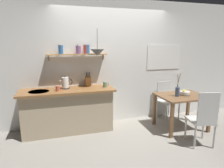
{
  "coord_description": "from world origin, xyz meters",
  "views": [
    {
      "loc": [
        -1.19,
        -3.53,
        1.77
      ],
      "look_at": [
        -0.1,
        0.25,
        0.95
      ],
      "focal_mm": 31.28,
      "sensor_mm": 36.0,
      "label": 1
    }
  ],
  "objects_px": {
    "fruit_bowl": "(185,93)",
    "twig_vase": "(177,91)",
    "dining_chair_far": "(166,98)",
    "pendant_lamp": "(97,52)",
    "dining_chair_near": "(204,117)",
    "coffee_mug_spare": "(105,85)",
    "coffee_mug_by_sink": "(58,88)",
    "electric_kettle": "(65,83)",
    "knife_block": "(88,81)",
    "dining_table": "(182,100)"
  },
  "relations": [
    {
      "from": "fruit_bowl",
      "to": "twig_vase",
      "type": "distance_m",
      "value": 0.22
    },
    {
      "from": "dining_chair_far",
      "to": "pendant_lamp",
      "type": "xyz_separation_m",
      "value": [
        -1.68,
        -0.12,
        1.1
      ]
    },
    {
      "from": "dining_chair_near",
      "to": "coffee_mug_spare",
      "type": "relative_size",
      "value": 8.1
    },
    {
      "from": "dining_chair_far",
      "to": "coffee_mug_by_sink",
      "type": "distance_m",
      "value": 2.51
    },
    {
      "from": "fruit_bowl",
      "to": "electric_kettle",
      "type": "bearing_deg",
      "value": 166.54
    },
    {
      "from": "dining_chair_far",
      "to": "knife_block",
      "type": "bearing_deg",
      "value": 178.15
    },
    {
      "from": "dining_table",
      "to": "fruit_bowl",
      "type": "relative_size",
      "value": 4.75
    },
    {
      "from": "dining_chair_far",
      "to": "coffee_mug_by_sink",
      "type": "relative_size",
      "value": 7.17
    },
    {
      "from": "electric_kettle",
      "to": "pendant_lamp",
      "type": "distance_m",
      "value": 0.88
    },
    {
      "from": "dining_chair_near",
      "to": "knife_block",
      "type": "bearing_deg",
      "value": 140.97
    },
    {
      "from": "electric_kettle",
      "to": "coffee_mug_spare",
      "type": "relative_size",
      "value": 2.06
    },
    {
      "from": "dining_table",
      "to": "electric_kettle",
      "type": "distance_m",
      "value": 2.41
    },
    {
      "from": "electric_kettle",
      "to": "dining_chair_far",
      "type": "bearing_deg",
      "value": 0.87
    },
    {
      "from": "coffee_mug_by_sink",
      "to": "coffee_mug_spare",
      "type": "xyz_separation_m",
      "value": [
        0.94,
        0.07,
        0.01
      ]
    },
    {
      "from": "dining_chair_near",
      "to": "coffee_mug_spare",
      "type": "distance_m",
      "value": 1.93
    },
    {
      "from": "fruit_bowl",
      "to": "electric_kettle",
      "type": "xyz_separation_m",
      "value": [
        -2.37,
        0.57,
        0.23
      ]
    },
    {
      "from": "electric_kettle",
      "to": "fruit_bowl",
      "type": "bearing_deg",
      "value": -13.46
    },
    {
      "from": "coffee_mug_by_sink",
      "to": "coffee_mug_spare",
      "type": "relative_size",
      "value": 1.0
    },
    {
      "from": "dining_chair_near",
      "to": "pendant_lamp",
      "type": "xyz_separation_m",
      "value": [
        -1.58,
        1.24,
        1.06
      ]
    },
    {
      "from": "electric_kettle",
      "to": "dining_table",
      "type": "bearing_deg",
      "value": -13.88
    },
    {
      "from": "fruit_bowl",
      "to": "coffee_mug_spare",
      "type": "relative_size",
      "value": 1.65
    },
    {
      "from": "dining_table",
      "to": "electric_kettle",
      "type": "xyz_separation_m",
      "value": [
        -2.31,
        0.57,
        0.39
      ]
    },
    {
      "from": "twig_vase",
      "to": "coffee_mug_by_sink",
      "type": "bearing_deg",
      "value": 168.88
    },
    {
      "from": "coffee_mug_spare",
      "to": "pendant_lamp",
      "type": "height_order",
      "value": "pendant_lamp"
    },
    {
      "from": "electric_kettle",
      "to": "coffee_mug_spare",
      "type": "bearing_deg",
      "value": -6.26
    },
    {
      "from": "coffee_mug_spare",
      "to": "twig_vase",
      "type": "bearing_deg",
      "value": -20.9
    },
    {
      "from": "dining_table",
      "to": "coffee_mug_by_sink",
      "type": "distance_m",
      "value": 2.51
    },
    {
      "from": "dining_table",
      "to": "fruit_bowl",
      "type": "bearing_deg",
      "value": 2.54
    },
    {
      "from": "coffee_mug_spare",
      "to": "coffee_mug_by_sink",
      "type": "bearing_deg",
      "value": -175.79
    },
    {
      "from": "twig_vase",
      "to": "coffee_mug_spare",
      "type": "xyz_separation_m",
      "value": [
        -1.37,
        0.52,
        0.11
      ]
    },
    {
      "from": "twig_vase",
      "to": "electric_kettle",
      "type": "relative_size",
      "value": 1.94
    },
    {
      "from": "knife_block",
      "to": "twig_vase",
      "type": "bearing_deg",
      "value": -22.59
    },
    {
      "from": "dining_chair_near",
      "to": "electric_kettle",
      "type": "bearing_deg",
      "value": 149.18
    },
    {
      "from": "dining_table",
      "to": "fruit_bowl",
      "type": "height_order",
      "value": "fruit_bowl"
    },
    {
      "from": "electric_kettle",
      "to": "coffee_mug_by_sink",
      "type": "xyz_separation_m",
      "value": [
        -0.15,
        -0.16,
        -0.06
      ]
    },
    {
      "from": "electric_kettle",
      "to": "coffee_mug_by_sink",
      "type": "height_order",
      "value": "electric_kettle"
    },
    {
      "from": "dining_chair_near",
      "to": "dining_chair_far",
      "type": "relative_size",
      "value": 1.13
    },
    {
      "from": "dining_chair_far",
      "to": "knife_block",
      "type": "height_order",
      "value": "knife_block"
    },
    {
      "from": "electric_kettle",
      "to": "pendant_lamp",
      "type": "relative_size",
      "value": 0.48
    },
    {
      "from": "fruit_bowl",
      "to": "electric_kettle",
      "type": "relative_size",
      "value": 0.8
    },
    {
      "from": "coffee_mug_spare",
      "to": "knife_block",
      "type": "bearing_deg",
      "value": 150.73
    },
    {
      "from": "twig_vase",
      "to": "electric_kettle",
      "type": "xyz_separation_m",
      "value": [
        -2.16,
        0.61,
        0.17
      ]
    },
    {
      "from": "twig_vase",
      "to": "electric_kettle",
      "type": "height_order",
      "value": "twig_vase"
    },
    {
      "from": "twig_vase",
      "to": "coffee_mug_by_sink",
      "type": "height_order",
      "value": "twig_vase"
    },
    {
      "from": "pendant_lamp",
      "to": "dining_table",
      "type": "bearing_deg",
      "value": -16.18
    },
    {
      "from": "dining_table",
      "to": "pendant_lamp",
      "type": "xyz_separation_m",
      "value": [
        -1.67,
        0.48,
        0.98
      ]
    },
    {
      "from": "electric_kettle",
      "to": "coffee_mug_by_sink",
      "type": "bearing_deg",
      "value": -133.41
    },
    {
      "from": "fruit_bowl",
      "to": "electric_kettle",
      "type": "height_order",
      "value": "electric_kettle"
    },
    {
      "from": "knife_block",
      "to": "coffee_mug_by_sink",
      "type": "distance_m",
      "value": 0.67
    },
    {
      "from": "dining_table",
      "to": "fruit_bowl",
      "type": "xyz_separation_m",
      "value": [
        0.06,
        0.0,
        0.16
      ]
    }
  ]
}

